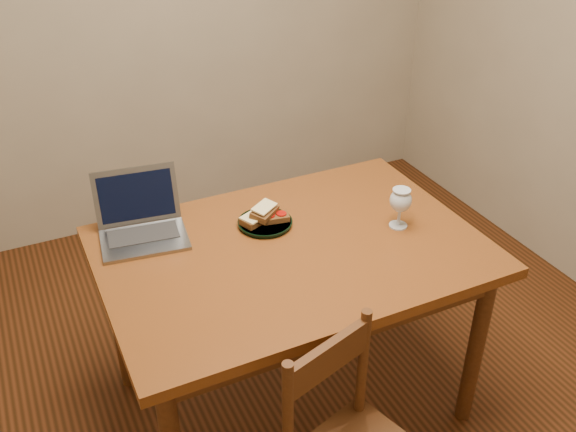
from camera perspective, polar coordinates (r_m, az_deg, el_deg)
name	(u,v)px	position (r m, az deg, el deg)	size (l,w,h in m)	color
floor	(298,394)	(2.73, 0.92, -15.50)	(3.20, 3.20, 0.02)	black
table	(292,267)	(2.26, 0.33, -4.53)	(1.30, 0.90, 0.74)	#50290D
plate	(265,223)	(2.33, -2.05, -0.62)	(0.20, 0.20, 0.02)	black
sandwich_cheese	(255,218)	(2.31, -2.91, -0.17)	(0.11, 0.06, 0.03)	#381E0C
sandwich_tomato	(276,216)	(2.32, -1.10, -0.04)	(0.09, 0.06, 0.03)	#381E0C
sandwich_top	(264,211)	(2.31, -2.12, 0.45)	(0.11, 0.06, 0.03)	#381E0C
milk_glass	(400,208)	(2.32, 9.92, 0.71)	(0.08, 0.08, 0.15)	white
laptop	(141,219)	(2.32, -12.97, -0.22)	(0.33, 0.31, 0.21)	slate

